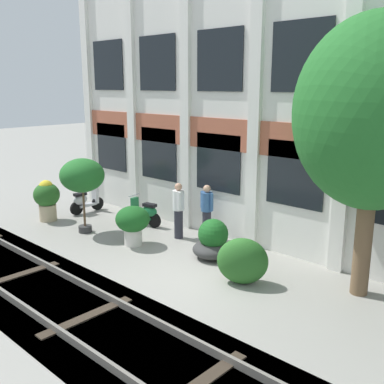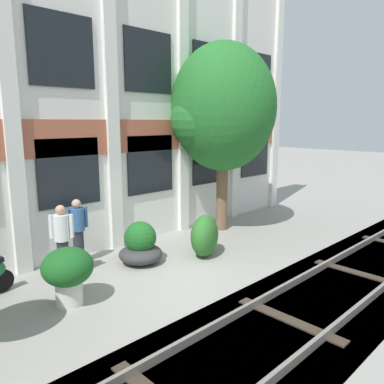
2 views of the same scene
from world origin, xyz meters
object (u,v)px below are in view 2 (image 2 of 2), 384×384
(potted_plant_stone_basin, at_px, (68,271))
(resident_watching_tracks, at_px, (78,229))
(potted_plant_wide_bowl, at_px, (140,246))
(resident_by_doorway, at_px, (62,239))
(broadleaf_tree, at_px, (223,111))
(topiary_hedge, at_px, (205,236))

(potted_plant_stone_basin, xyz_separation_m, resident_watching_tracks, (1.18, 1.85, 0.18))
(potted_plant_wide_bowl, xyz_separation_m, resident_by_doorway, (-1.78, 0.50, 0.47))
(broadleaf_tree, bearing_deg, potted_plant_stone_basin, -166.90)
(topiary_hedge, bearing_deg, potted_plant_wide_bowl, 153.64)
(broadleaf_tree, height_order, resident_watching_tracks, broadleaf_tree)
(potted_plant_wide_bowl, height_order, topiary_hedge, topiary_hedge)
(broadleaf_tree, distance_m, potted_plant_wide_bowl, 5.07)
(resident_watching_tracks, xyz_separation_m, topiary_hedge, (2.65, -1.79, -0.33))
(resident_by_doorway, height_order, topiary_hedge, resident_by_doorway)
(potted_plant_stone_basin, bearing_deg, topiary_hedge, 0.96)
(topiary_hedge, bearing_deg, resident_watching_tracks, 146.00)
(potted_plant_stone_basin, bearing_deg, potted_plant_wide_bowl, 19.57)
(broadleaf_tree, distance_m, resident_by_doorway, 6.23)
(potted_plant_wide_bowl, relative_size, potted_plant_stone_basin, 0.95)
(resident_by_doorway, bearing_deg, resident_watching_tracks, 166.15)
(broadleaf_tree, xyz_separation_m, potted_plant_wide_bowl, (-3.72, -0.58, -3.39))
(broadleaf_tree, relative_size, topiary_hedge, 5.01)
(potted_plant_wide_bowl, distance_m, resident_by_doorway, 1.91)
(potted_plant_stone_basin, height_order, topiary_hedge, potted_plant_stone_basin)
(potted_plant_wide_bowl, distance_m, topiary_hedge, 1.70)
(potted_plant_wide_bowl, relative_size, topiary_hedge, 0.93)
(potted_plant_wide_bowl, distance_m, potted_plant_stone_basin, 2.46)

